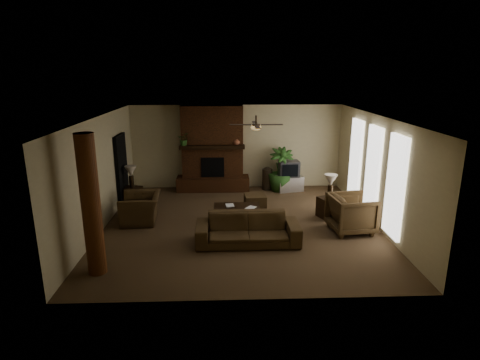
{
  "coord_description": "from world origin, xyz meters",
  "views": [
    {
      "loc": [
        -0.39,
        -9.61,
        3.9
      ],
      "look_at": [
        0.0,
        0.4,
        1.1
      ],
      "focal_mm": 29.57,
      "sensor_mm": 36.0,
      "label": 1
    }
  ],
  "objects_px": {
    "sofa": "(248,224)",
    "armchair_left": "(141,204)",
    "tv_stand": "(289,183)",
    "lamp_left": "(131,173)",
    "lamp_right": "(331,182)",
    "ottoman": "(255,201)",
    "log_column": "(91,206)",
    "floor_plant": "(281,179)",
    "floor_vase": "(267,177)",
    "coffee_table": "(237,209)",
    "side_table_right": "(329,207)",
    "side_table_left": "(132,197)",
    "armchair_right": "(352,212)"
  },
  "relations": [
    {
      "from": "ottoman",
      "to": "side_table_left",
      "type": "height_order",
      "value": "side_table_left"
    },
    {
      "from": "floor_plant",
      "to": "log_column",
      "type": "bearing_deg",
      "value": -129.33
    },
    {
      "from": "armchair_right",
      "to": "coffee_table",
      "type": "xyz_separation_m",
      "value": [
        -2.83,
        0.75,
        -0.14
      ]
    },
    {
      "from": "sofa",
      "to": "floor_plant",
      "type": "distance_m",
      "value": 4.33
    },
    {
      "from": "sofa",
      "to": "lamp_right",
      "type": "relative_size",
      "value": 3.67
    },
    {
      "from": "tv_stand",
      "to": "lamp_left",
      "type": "xyz_separation_m",
      "value": [
        -4.9,
        -1.28,
        0.75
      ]
    },
    {
      "from": "armchair_left",
      "to": "coffee_table",
      "type": "height_order",
      "value": "armchair_left"
    },
    {
      "from": "coffee_table",
      "to": "ottoman",
      "type": "distance_m",
      "value": 1.23
    },
    {
      "from": "floor_plant",
      "to": "lamp_left",
      "type": "xyz_separation_m",
      "value": [
        -4.6,
        -1.28,
        0.6
      ]
    },
    {
      "from": "log_column",
      "to": "side_table_left",
      "type": "distance_m",
      "value": 4.21
    },
    {
      "from": "armchair_left",
      "to": "lamp_left",
      "type": "distance_m",
      "value": 1.52
    },
    {
      "from": "tv_stand",
      "to": "lamp_right",
      "type": "height_order",
      "value": "lamp_right"
    },
    {
      "from": "sofa",
      "to": "armchair_left",
      "type": "bearing_deg",
      "value": 150.89
    },
    {
      "from": "lamp_left",
      "to": "side_table_right",
      "type": "xyz_separation_m",
      "value": [
        5.58,
        -1.22,
        -0.73
      ]
    },
    {
      "from": "armchair_left",
      "to": "lamp_left",
      "type": "bearing_deg",
      "value": -163.01
    },
    {
      "from": "log_column",
      "to": "tv_stand",
      "type": "height_order",
      "value": "log_column"
    },
    {
      "from": "coffee_table",
      "to": "floor_vase",
      "type": "relative_size",
      "value": 1.56
    },
    {
      "from": "side_table_right",
      "to": "lamp_right",
      "type": "bearing_deg",
      "value": 46.89
    },
    {
      "from": "lamp_left",
      "to": "side_table_right",
      "type": "relative_size",
      "value": 1.18
    },
    {
      "from": "floor_plant",
      "to": "lamp_right",
      "type": "bearing_deg",
      "value": -68.17
    },
    {
      "from": "ottoman",
      "to": "tv_stand",
      "type": "distance_m",
      "value": 2.11
    },
    {
      "from": "armchair_right",
      "to": "lamp_left",
      "type": "xyz_separation_m",
      "value": [
        -5.88,
        2.23,
        0.48
      ]
    },
    {
      "from": "floor_plant",
      "to": "coffee_table",
      "type": "bearing_deg",
      "value": -119.26
    },
    {
      "from": "lamp_left",
      "to": "coffee_table",
      "type": "bearing_deg",
      "value": -25.85
    },
    {
      "from": "floor_vase",
      "to": "side_table_left",
      "type": "distance_m",
      "value": 4.44
    },
    {
      "from": "log_column",
      "to": "sofa",
      "type": "height_order",
      "value": "log_column"
    },
    {
      "from": "coffee_table",
      "to": "side_table_right",
      "type": "bearing_deg",
      "value": 5.96
    },
    {
      "from": "sofa",
      "to": "tv_stand",
      "type": "xyz_separation_m",
      "value": [
        1.63,
        4.11,
        -0.22
      ]
    },
    {
      "from": "lamp_left",
      "to": "ottoman",
      "type": "bearing_deg",
      "value": -6.34
    },
    {
      "from": "log_column",
      "to": "floor_plant",
      "type": "bearing_deg",
      "value": 50.67
    },
    {
      "from": "log_column",
      "to": "side_table_right",
      "type": "distance_m",
      "value": 6.2
    },
    {
      "from": "log_column",
      "to": "armchair_left",
      "type": "relative_size",
      "value": 2.46
    },
    {
      "from": "floor_plant",
      "to": "lamp_right",
      "type": "height_order",
      "value": "lamp_right"
    },
    {
      "from": "tv_stand",
      "to": "log_column",
      "type": "bearing_deg",
      "value": -144.66
    },
    {
      "from": "armchair_left",
      "to": "floor_plant",
      "type": "distance_m",
      "value": 4.85
    },
    {
      "from": "armchair_left",
      "to": "floor_vase",
      "type": "relative_size",
      "value": 1.48
    },
    {
      "from": "ottoman",
      "to": "sofa",
      "type": "bearing_deg",
      "value": -98.35
    },
    {
      "from": "armchair_right",
      "to": "side_table_right",
      "type": "relative_size",
      "value": 1.88
    },
    {
      "from": "lamp_right",
      "to": "side_table_left",
      "type": "bearing_deg",
      "value": 168.27
    },
    {
      "from": "armchair_left",
      "to": "floor_vase",
      "type": "bearing_deg",
      "value": 123.26
    },
    {
      "from": "side_table_right",
      "to": "side_table_left",
      "type": "bearing_deg",
      "value": 168.09
    },
    {
      "from": "log_column",
      "to": "side_table_left",
      "type": "bearing_deg",
      "value": 92.83
    },
    {
      "from": "ottoman",
      "to": "floor_vase",
      "type": "relative_size",
      "value": 0.78
    },
    {
      "from": "coffee_table",
      "to": "armchair_left",
      "type": "bearing_deg",
      "value": 176.83
    },
    {
      "from": "armchair_left",
      "to": "lamp_right",
      "type": "xyz_separation_m",
      "value": [
        5.07,
        0.14,
        0.5
      ]
    },
    {
      "from": "armchair_right",
      "to": "ottoman",
      "type": "relative_size",
      "value": 1.72
    },
    {
      "from": "coffee_table",
      "to": "side_table_right",
      "type": "height_order",
      "value": "side_table_right"
    },
    {
      "from": "floor_vase",
      "to": "side_table_left",
      "type": "xyz_separation_m",
      "value": [
        -4.17,
        -1.5,
        -0.16
      ]
    },
    {
      "from": "floor_vase",
      "to": "coffee_table",
      "type": "bearing_deg",
      "value": -110.86
    },
    {
      "from": "floor_vase",
      "to": "floor_plant",
      "type": "bearing_deg",
      "value": -22.9
    }
  ]
}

